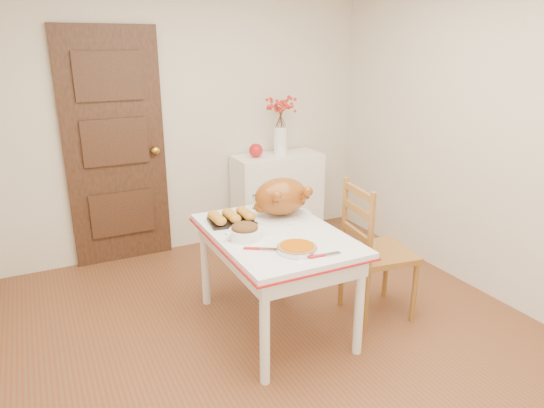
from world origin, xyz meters
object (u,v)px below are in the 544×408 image
sideboard (277,197)px  chair_oak (379,250)px  turkey_platter (281,199)px  pumpkin_pie (297,247)px  kitchen_table (275,280)px

sideboard → chair_oak: (-0.02, -1.64, 0.07)m
turkey_platter → pumpkin_pie: 0.61m
chair_oak → kitchen_table: bearing=85.3°
sideboard → pumpkin_pie: bearing=-113.7°
sideboard → chair_oak: size_ratio=0.86×
turkey_platter → pumpkin_pie: turkey_platter is taller
pumpkin_pie → chair_oak: bearing=12.4°
chair_oak → pumpkin_pie: (-0.77, -0.17, 0.24)m
turkey_platter → chair_oak: bearing=-21.9°
kitchen_table → pumpkin_pie: pumpkin_pie is taller
kitchen_table → chair_oak: chair_oak is taller
kitchen_table → turkey_platter: bearing=54.8°
sideboard → turkey_platter: 1.44m
sideboard → kitchen_table: sideboard is taller
kitchen_table → chair_oak: 0.78m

